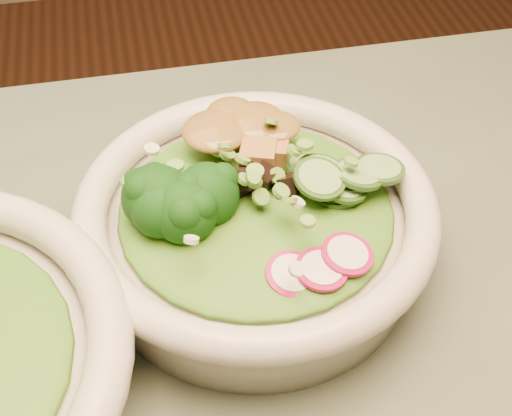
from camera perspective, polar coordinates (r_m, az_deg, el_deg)
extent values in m
cube|color=#53604F|center=(0.53, 14.80, -13.16)|extent=(1.20, 0.80, 0.03)
cylinder|color=beige|center=(0.54, 0.00, -2.44)|extent=(0.24, 0.24, 0.05)
torus|color=beige|center=(0.52, 0.00, 0.07)|extent=(0.27, 0.27, 0.03)
ellipsoid|color=#2E6314|center=(0.52, 0.00, 0.08)|extent=(0.20, 0.20, 0.02)
ellipsoid|color=brown|center=(0.54, -1.82, 6.37)|extent=(0.07, 0.06, 0.02)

